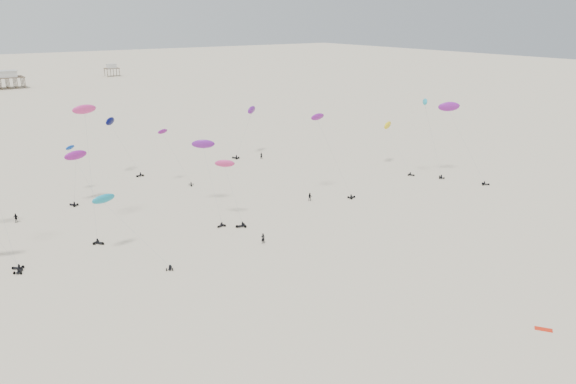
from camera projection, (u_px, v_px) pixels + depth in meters
ground_plane at (108, 132)px, 197.91m from camera, size 900.00×900.00×0.00m
pavilion_main at (3, 81)px, 308.81m from camera, size 21.00×13.00×9.80m
pavilion_small at (112, 71)px, 370.44m from camera, size 9.00×7.00×8.00m
rig_0 at (88, 141)px, 102.26m from camera, size 5.88×11.25×24.38m
rig_2 at (173, 151)px, 134.57m from camera, size 6.60×7.62×13.98m
rig_3 at (391, 132)px, 150.74m from camera, size 6.03×14.95×15.54m
rig_4 at (431, 129)px, 139.03m from camera, size 5.78×7.19×19.98m
rig_5 at (453, 114)px, 139.84m from camera, size 6.15×15.70×20.46m
rig_6 at (327, 138)px, 125.25m from camera, size 7.20×9.55×19.25m
rig_7 at (75, 163)px, 120.80m from camera, size 5.91×4.55×12.00m
rig_9 at (117, 134)px, 141.18m from camera, size 7.92×8.06×15.25m
rig_10 at (85, 176)px, 125.38m from camera, size 4.84×12.85×14.28m
rig_11 at (230, 184)px, 110.38m from camera, size 4.21×9.07×12.62m
rig_12 at (206, 155)px, 117.30m from camera, size 7.40×17.03×18.81m
rig_13 at (248, 119)px, 161.85m from camera, size 10.53×5.59×14.63m
rig_14 at (115, 211)px, 94.57m from camera, size 9.14×15.16×16.41m
spectator_0 at (263, 243)px, 101.75m from camera, size 0.96×0.77×2.31m
spectator_1 at (310, 201)px, 124.84m from camera, size 1.22×1.09×2.16m
spectator_2 at (16, 222)px, 111.96m from camera, size 1.49×1.37×2.24m
spectator_3 at (261, 159)px, 160.77m from camera, size 0.91×0.74×2.18m
grounded_kite_a at (543, 330)px, 74.03m from camera, size 2.00×2.32×0.08m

